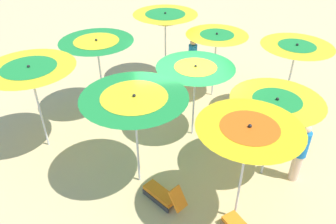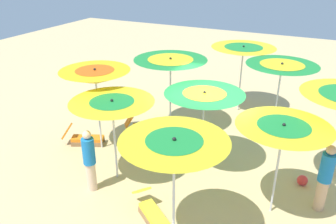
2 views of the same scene
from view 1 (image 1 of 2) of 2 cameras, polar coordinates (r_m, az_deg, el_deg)
name	(u,v)px [view 1 (image 1 of 2)]	position (r m, az deg, el deg)	size (l,w,h in m)	color
ground	(182,133)	(9.72, 2.40, -3.59)	(35.60, 35.60, 0.04)	#D1B57F
beach_umbrella_0	(30,73)	(8.68, -22.67, 6.23)	(2.23, 2.23, 2.45)	silver
beach_umbrella_1	(135,104)	(6.89, -5.78, 1.43)	(2.27, 2.27, 2.45)	silver
beach_umbrella_2	(248,136)	(6.11, 13.68, -3.99)	(1.94, 1.94, 2.50)	silver
beach_umbrella_3	(97,46)	(9.76, -12.15, 11.04)	(2.11, 2.11, 2.43)	silver
beach_umbrella_4	(195,74)	(8.65, 4.71, 6.54)	(2.04, 2.04, 2.20)	silver
beach_umbrella_5	(276,108)	(7.60, 18.05, 0.66)	(2.04, 2.04, 2.21)	silver
beach_umbrella_6	(165,20)	(11.38, -0.47, 15.59)	(2.15, 2.15, 2.57)	silver
beach_umbrella_7	(216,40)	(10.68, 8.35, 12.15)	(1.95, 1.95, 2.23)	silver
beach_umbrella_8	(296,51)	(9.87, 21.16, 9.74)	(1.97, 1.97, 2.44)	silver
lounger_1	(163,195)	(7.65, -0.81, -14.11)	(1.08, 0.96, 0.67)	#333338
lounger_2	(277,127)	(10.09, 18.27, -2.42)	(1.29, 1.07, 0.56)	olive
beachgoer_0	(192,60)	(11.88, 4.23, 8.85)	(0.30, 0.30, 1.66)	#D8A87F
beachgoer_1	(300,152)	(8.32, 21.82, -6.41)	(0.30, 0.30, 1.63)	beige
beach_ball	(172,86)	(11.73, 0.71, 4.55)	(0.27, 0.27, 0.27)	red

